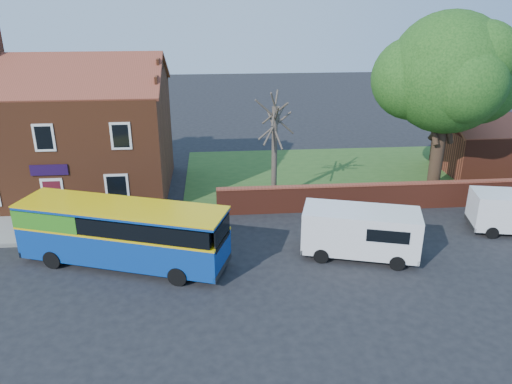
{
  "coord_description": "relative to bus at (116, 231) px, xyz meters",
  "views": [
    {
      "loc": [
        2.03,
        -18.93,
        11.73
      ],
      "look_at": [
        4.06,
        5.0,
        2.11
      ],
      "focal_mm": 35.0,
      "sensor_mm": 36.0,
      "label": 1
    }
  ],
  "objects": [
    {
      "name": "bus",
      "position": [
        0.0,
        0.0,
        0.0
      ],
      "size": [
        9.84,
        5.35,
        2.92
      ],
      "rotation": [
        0.0,
        0.0,
        -0.33
      ],
      "color": "#0D3A93",
      "rests_on": "ground"
    },
    {
      "name": "grass_strip",
      "position": [
        15.57,
        11.08,
        -1.64
      ],
      "size": [
        26.0,
        12.0,
        0.04
      ],
      "primitive_type": "cube",
      "color": "#426B28",
      "rests_on": "ground"
    },
    {
      "name": "large_tree",
      "position": [
        18.41,
        7.9,
        5.49
      ],
      "size": [
        8.95,
        7.08,
        10.92
      ],
      "color": "black",
      "rests_on": "ground"
    },
    {
      "name": "outbuilding",
      "position": [
        24.57,
        11.08,
        -0.05
      ],
      "size": [
        8.2,
        5.06,
        4.17
      ],
      "color": "maroon",
      "rests_on": "ground"
    },
    {
      "name": "shop_building",
      "position": [
        -4.45,
        9.58,
        1.75
      ],
      "size": [
        12.3,
        8.13,
        10.5
      ],
      "color": "brown",
      "rests_on": "ground"
    },
    {
      "name": "kerb",
      "position": [
        -4.43,
        2.08,
        -1.59
      ],
      "size": [
        18.0,
        0.15,
        0.14
      ],
      "primitive_type": "cube",
      "color": "slate",
      "rests_on": "ground"
    },
    {
      "name": "van_near",
      "position": [
        11.3,
        -0.26,
        -0.34
      ],
      "size": [
        5.76,
        3.54,
        2.36
      ],
      "rotation": [
        0.0,
        0.0,
        -0.28
      ],
      "color": "white",
      "rests_on": "ground"
    },
    {
      "name": "pavement",
      "position": [
        -4.43,
        3.83,
        -1.6
      ],
      "size": [
        18.0,
        3.5,
        0.12
      ],
      "primitive_type": "cube",
      "color": "gray",
      "rests_on": "ground"
    },
    {
      "name": "boundary_wall",
      "position": [
        15.57,
        5.08,
        -0.85
      ],
      "size": [
        22.0,
        0.38,
        1.6
      ],
      "color": "maroon",
      "rests_on": "ground"
    },
    {
      "name": "bare_tree",
      "position": [
        8.06,
        7.01,
        1.56
      ],
      "size": [
        2.35,
        2.8,
        6.27
      ],
      "color": "#4C4238",
      "rests_on": "ground"
    },
    {
      "name": "ground",
      "position": [
        2.57,
        -1.92,
        -1.66
      ],
      "size": [
        120.0,
        120.0,
        0.0
      ],
      "primitive_type": "plane",
      "color": "black",
      "rests_on": "ground"
    }
  ]
}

